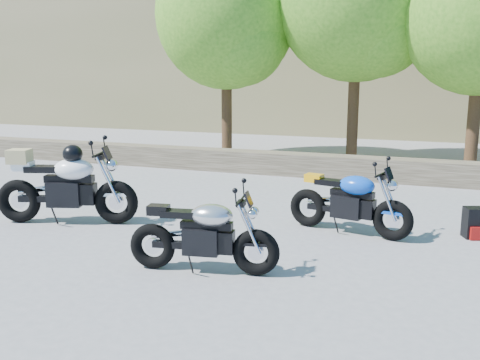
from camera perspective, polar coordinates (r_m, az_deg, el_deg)
name	(u,v)px	position (r m, az deg, el deg)	size (l,w,h in m)	color
ground	(200,248)	(7.20, -4.32, -7.22)	(90.00, 90.00, 0.00)	slate
stone_wall	(301,165)	(12.21, 6.54, 1.64)	(22.00, 0.55, 0.50)	#453D2E
tree_decid_left	(229,20)	(14.39, -1.16, 16.68)	(3.67, 3.67, 5.62)	#382314
tree_decid_mid	(362,0)	(13.98, 12.85, 18.25)	(4.08, 4.08, 6.24)	#382314
silver_bike	(204,236)	(6.23, -3.83, -5.96)	(1.79, 0.58, 0.90)	black
white_bike	(66,185)	(8.62, -18.10, -0.51)	(2.16, 0.92, 1.23)	black
blue_bike	(350,202)	(7.86, 11.63, -2.36)	(1.86, 0.67, 0.94)	black
backpack	(476,223)	(8.25, 23.87, -4.25)	(0.38, 0.36, 0.44)	black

